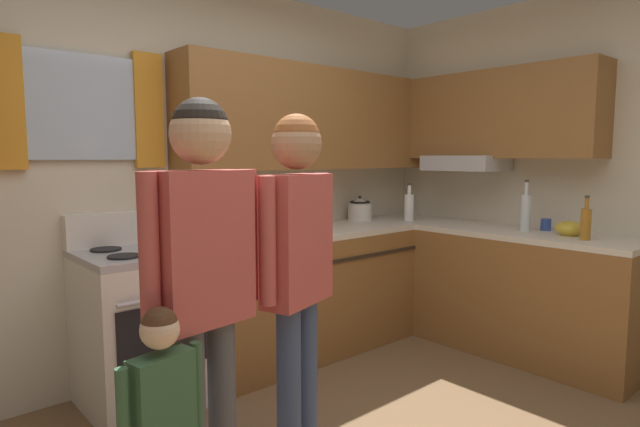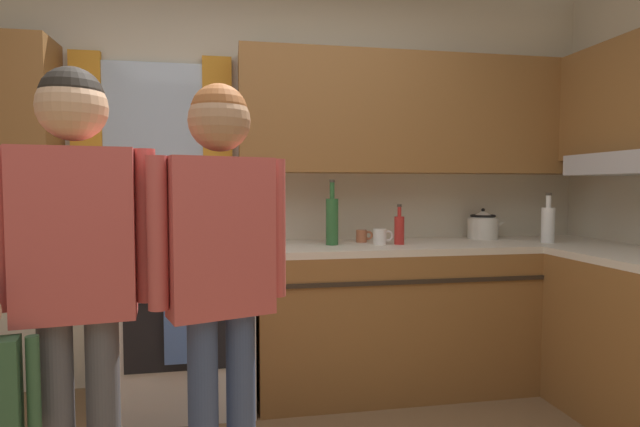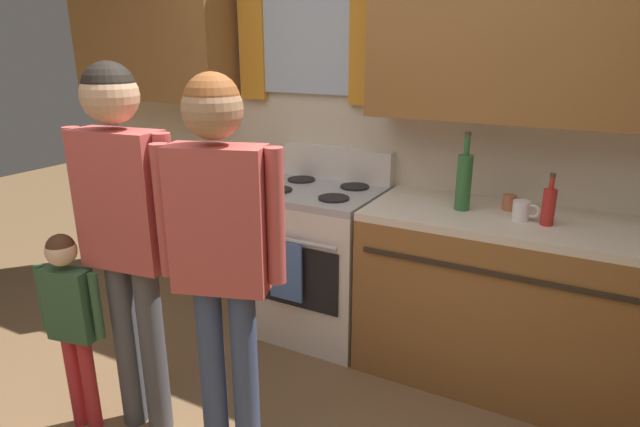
% 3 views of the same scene
% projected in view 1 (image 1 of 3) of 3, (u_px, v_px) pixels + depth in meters
% --- Properties ---
extents(back_wall_unit, '(4.60, 0.42, 2.60)m').
position_uv_depth(back_wall_unit, '(190.00, 150.00, 3.40)').
color(back_wall_unit, beige).
rests_on(back_wall_unit, ground).
extents(right_wall_unit, '(0.52, 4.05, 2.60)m').
position_uv_depth(right_wall_unit, '(602.00, 160.00, 3.59)').
color(right_wall_unit, beige).
rests_on(right_wall_unit, ground).
extents(kitchen_counter_run, '(2.28, 2.17, 0.90)m').
position_uv_depth(kitchen_counter_run, '(412.00, 287.00, 3.92)').
color(kitchen_counter_run, brown).
rests_on(kitchen_counter_run, ground).
extents(stove_oven, '(0.73, 0.67, 1.10)m').
position_uv_depth(stove_oven, '(149.00, 323.00, 3.03)').
color(stove_oven, silver).
rests_on(stove_oven, ground).
extents(bottle_tall_clear, '(0.07, 0.07, 0.37)m').
position_uv_depth(bottle_tall_clear, '(526.00, 211.00, 3.72)').
color(bottle_tall_clear, silver).
rests_on(bottle_tall_clear, kitchen_counter_run).
extents(bottle_oil_amber, '(0.06, 0.06, 0.29)m').
position_uv_depth(bottle_oil_amber, '(586.00, 223.00, 3.32)').
color(bottle_oil_amber, '#B27223').
rests_on(bottle_oil_amber, kitchen_counter_run).
extents(bottle_milk_white, '(0.08, 0.08, 0.31)m').
position_uv_depth(bottle_milk_white, '(409.00, 207.00, 4.31)').
color(bottle_milk_white, white).
rests_on(bottle_milk_white, kitchen_counter_run).
extents(bottle_sauce_red, '(0.06, 0.06, 0.25)m').
position_uv_depth(bottle_sauce_red, '(317.00, 218.00, 3.75)').
color(bottle_sauce_red, red).
rests_on(bottle_sauce_red, kitchen_counter_run).
extents(bottle_wine_green, '(0.08, 0.08, 0.39)m').
position_uv_depth(bottle_wine_green, '(266.00, 213.00, 3.51)').
color(bottle_wine_green, '#2D6633').
rests_on(bottle_wine_green, kitchen_counter_run).
extents(mug_cobalt_blue, '(0.11, 0.07, 0.08)m').
position_uv_depth(mug_cobalt_blue, '(546.00, 224.00, 3.77)').
color(mug_cobalt_blue, '#2D479E').
rests_on(mug_cobalt_blue, kitchen_counter_run).
extents(mug_ceramic_white, '(0.13, 0.08, 0.09)m').
position_uv_depth(mug_ceramic_white, '(303.00, 225.00, 3.69)').
color(mug_ceramic_white, white).
rests_on(mug_ceramic_white, kitchen_counter_run).
extents(cup_terracotta, '(0.11, 0.07, 0.08)m').
position_uv_depth(cup_terracotta, '(282.00, 225.00, 3.75)').
color(cup_terracotta, '#B76642').
rests_on(cup_terracotta, kitchen_counter_run).
extents(stovetop_kettle, '(0.27, 0.20, 0.21)m').
position_uv_depth(stovetop_kettle, '(360.00, 209.00, 4.35)').
color(stovetop_kettle, silver).
rests_on(stovetop_kettle, kitchen_counter_run).
extents(mixing_bowl, '(0.18, 0.18, 0.10)m').
position_uv_depth(mixing_bowl, '(570.00, 229.00, 3.51)').
color(mixing_bowl, gold).
rests_on(mixing_bowl, kitchen_counter_run).
extents(adult_holding_child, '(0.51, 0.22, 1.64)m').
position_uv_depth(adult_holding_child, '(204.00, 264.00, 1.92)').
color(adult_holding_child, '#4C4C51').
rests_on(adult_holding_child, ground).
extents(adult_in_plaid, '(0.48, 0.26, 1.61)m').
position_uv_depth(adult_in_plaid, '(297.00, 253.00, 2.26)').
color(adult_in_plaid, '#38476B').
rests_on(adult_in_plaid, ground).
extents(small_child, '(0.32, 0.13, 0.95)m').
position_uv_depth(small_child, '(163.00, 412.00, 1.71)').
color(small_child, red).
rests_on(small_child, ground).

